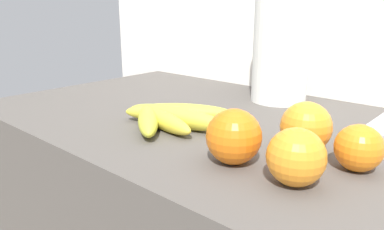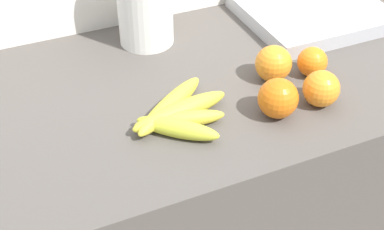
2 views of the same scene
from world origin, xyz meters
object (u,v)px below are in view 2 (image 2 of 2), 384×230
Objects in this scene: orange_center at (312,62)px; sink_basin at (312,11)px; banana_bunch at (177,114)px; orange_right at (321,89)px; orange_far_right at (278,98)px; orange_back_right at (273,64)px.

sink_basin is (0.15, 0.22, -0.01)m from orange_center.
orange_right is (0.29, -0.06, 0.02)m from banana_bunch.
orange_back_right is at bearing 63.51° from orange_far_right.
banana_bunch is at bearing -173.87° from orange_center.
orange_center is at bearing -123.91° from sink_basin.
sink_basin is at bearing 58.79° from orange_right.
orange_back_right is 1.21× the size of orange_center.
banana_bunch is at bearing 168.03° from orange_right.
sink_basin reaches higher than orange_right.
orange_back_right is 1.06× the size of orange_right.
orange_back_right is 0.09m from orange_center.
sink_basin is at bearing 56.09° from orange_center.
sink_basin is at bearing 28.05° from banana_bunch.
orange_far_right reaches higher than orange_right.
sink_basin is at bearing 40.66° from orange_back_right.
orange_far_right is (0.19, -0.06, 0.02)m from banana_bunch.
orange_center is at bearing 33.23° from orange_far_right.
orange_back_right is 0.31m from sink_basin.
sink_basin is (0.48, 0.25, 0.00)m from banana_bunch.
orange_back_right reaches higher than banana_bunch.
orange_center is 0.19× the size of sink_basin.
orange_far_right is 0.10m from orange_right.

